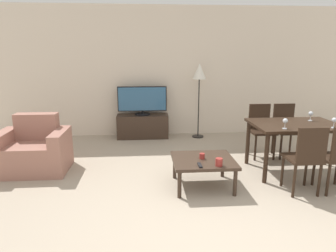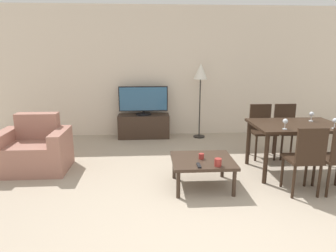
{
  "view_description": "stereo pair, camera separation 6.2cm",
  "coord_description": "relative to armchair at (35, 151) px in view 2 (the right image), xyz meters",
  "views": [
    {
      "loc": [
        -0.68,
        -2.55,
        1.75
      ],
      "look_at": [
        -0.34,
        1.92,
        0.65
      ],
      "focal_mm": 32.0,
      "sensor_mm": 36.0,
      "label": 1
    },
    {
      "loc": [
        -0.62,
        -2.56,
        1.75
      ],
      "look_at": [
        -0.34,
        1.92,
        0.65
      ],
      "focal_mm": 32.0,
      "sensor_mm": 36.0,
      "label": 2
    }
  ],
  "objects": [
    {
      "name": "dining_chair_far",
      "position": [
        4.09,
        0.41,
        0.2
      ],
      "size": [
        0.4,
        0.4,
        0.9
      ],
      "color": "black",
      "rests_on": "ground_plane"
    },
    {
      "name": "wine_glass_right",
      "position": [
        4.26,
        -0.63,
        0.54
      ],
      "size": [
        0.07,
        0.07,
        0.15
      ],
      "color": "silver",
      "rests_on": "dining_table"
    },
    {
      "name": "dining_table",
      "position": [
        3.87,
        -0.33,
        0.35
      ],
      "size": [
        1.24,
        0.86,
        0.74
      ],
      "color": "black",
      "rests_on": "ground_plane"
    },
    {
      "name": "tv_stand",
      "position": [
        1.62,
        1.72,
        -0.06
      ],
      "size": [
        1.06,
        0.4,
        0.49
      ],
      "color": "#38281E",
      "rests_on": "ground_plane"
    },
    {
      "name": "remote_primary",
      "position": [
        2.35,
        -1.0,
        0.09
      ],
      "size": [
        0.04,
        0.15,
        0.02
      ],
      "color": "black",
      "rests_on": "coffee_table"
    },
    {
      "name": "tv",
      "position": [
        1.62,
        1.72,
        0.48
      ],
      "size": [
        1.01,
        0.32,
        0.59
      ],
      "color": "black",
      "rests_on": "tv_stand"
    },
    {
      "name": "coffee_table",
      "position": [
        2.44,
        -0.75,
        0.04
      ],
      "size": [
        0.81,
        0.72,
        0.39
      ],
      "color": "#38281E",
      "rests_on": "ground_plane"
    },
    {
      "name": "armchair",
      "position": [
        0.0,
        0.0,
        0.0
      ],
      "size": [
        1.0,
        0.72,
        0.84
      ],
      "color": "#9E6B5B",
      "rests_on": "ground_plane"
    },
    {
      "name": "cup_white_near",
      "position": [
        2.42,
        -0.75,
        0.12
      ],
      "size": [
        0.07,
        0.07,
        0.07
      ],
      "color": "maroon",
      "rests_on": "coffee_table"
    },
    {
      "name": "wine_glass_left",
      "position": [
        3.57,
        -0.63,
        0.54
      ],
      "size": [
        0.07,
        0.07,
        0.15
      ],
      "color": "silver",
      "rests_on": "dining_table"
    },
    {
      "name": "dining_chair_near",
      "position": [
        3.66,
        -1.07,
        0.2
      ],
      "size": [
        0.4,
        0.4,
        0.9
      ],
      "color": "black",
      "rests_on": "ground_plane"
    },
    {
      "name": "floor_lamp",
      "position": [
        2.8,
        1.67,
        0.99
      ],
      "size": [
        0.28,
        0.28,
        1.54
      ],
      "color": "black",
      "rests_on": "ground_plane"
    },
    {
      "name": "ground_plane",
      "position": [
        2.37,
        -1.88,
        -0.31
      ],
      "size": [
        18.0,
        18.0,
        0.0
      ],
      "primitive_type": "plane",
      "color": "tan"
    },
    {
      "name": "cup_colored_far",
      "position": [
        2.58,
        -1.01,
        0.13
      ],
      "size": [
        0.09,
        0.09,
        0.1
      ],
      "color": "maroon",
      "rests_on": "coffee_table"
    },
    {
      "name": "dining_chair_far_left",
      "position": [
        3.66,
        0.41,
        0.2
      ],
      "size": [
        0.4,
        0.4,
        0.9
      ],
      "color": "black",
      "rests_on": "ground_plane"
    },
    {
      "name": "wine_glass_center",
      "position": [
        4.18,
        -0.17,
        0.54
      ],
      "size": [
        0.07,
        0.07,
        0.15
      ],
      "color": "silver",
      "rests_on": "dining_table"
    },
    {
      "name": "wall_back",
      "position": [
        2.37,
        1.99,
        1.04
      ],
      "size": [
        8.0,
        0.06,
        2.7
      ],
      "color": "beige",
      "rests_on": "ground_plane"
    }
  ]
}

